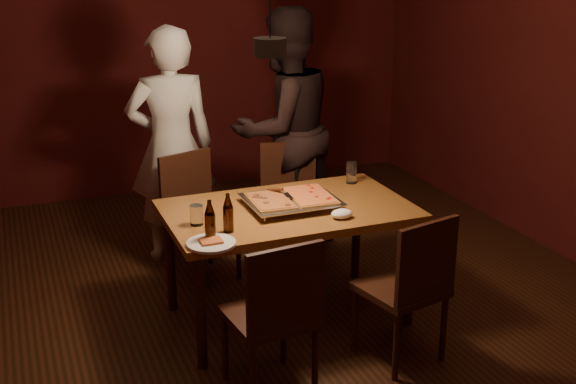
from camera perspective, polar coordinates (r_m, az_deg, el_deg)
name	(u,v)px	position (r m, az deg, el deg)	size (l,w,h in m)	color
room_shell	(271,111)	(4.04, -1.37, 6.44)	(6.00, 6.00, 6.00)	#3B1D10
dining_table	(288,219)	(4.45, 0.00, -2.12)	(1.50, 0.90, 0.75)	#9B5D27
chair_far_left	(195,205)	(5.14, -7.39, -0.99)	(0.53, 0.53, 0.49)	#38190F
chair_far_right	(290,192)	(5.35, 0.19, 0.00)	(0.50, 0.50, 0.49)	#38190F
chair_near_left	(276,305)	(3.72, -0.95, -8.91)	(0.46, 0.46, 0.49)	#38190F
chair_near_right	(412,277)	(4.07, 9.76, -6.66)	(0.50, 0.50, 0.49)	#38190F
pizza_tray	(291,203)	(4.43, 0.26, -0.84)	(0.55, 0.45, 0.05)	silver
pizza_meat	(270,200)	(4.37, -1.42, -0.66)	(0.23, 0.36, 0.02)	maroon
pizza_cheese	(310,195)	(4.46, 1.74, -0.25)	(0.25, 0.40, 0.02)	gold
spatula	(291,195)	(4.44, 0.22, -0.27)	(0.09, 0.24, 0.04)	silver
beer_bottle_a	(210,220)	(3.93, -6.19, -2.21)	(0.06, 0.06, 0.23)	black
beer_bottle_b	(228,213)	(4.03, -4.75, -1.65)	(0.06, 0.06, 0.23)	black
water_glass_left	(196,215)	(4.17, -7.25, -1.82)	(0.08, 0.08, 0.12)	silver
water_glass_right	(351,173)	(4.87, 5.04, 1.53)	(0.07, 0.07, 0.15)	silver
plate_slice	(211,243)	(3.90, -6.09, -4.04)	(0.27, 0.27, 0.03)	white
napkin	(342,214)	(4.25, 4.27, -1.73)	(0.13, 0.10, 0.05)	white
diner_white	(171,146)	(5.37, -9.22, 3.61)	(0.64, 0.42, 1.75)	silver
diner_dark	(284,130)	(5.57, -0.32, 4.93)	(0.90, 0.70, 1.85)	black
pendant_lamp	(270,45)	(3.98, -1.41, 11.52)	(0.18, 0.18, 1.10)	black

